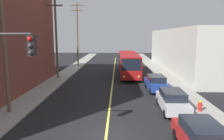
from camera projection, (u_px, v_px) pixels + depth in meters
ground_plane at (106, 136)px, 12.18m from camera, size 120.00×120.00×0.00m
sidewalk_left at (43, 90)px, 22.24m from camera, size 2.50×90.00×0.15m
sidewalk_right at (181, 91)px, 21.82m from camera, size 2.50×90.00×0.15m
lane_stripe_center at (113, 81)px, 26.97m from camera, size 0.16×60.00×0.01m
building_right_warehouse at (202, 50)px, 34.78m from camera, size 12.00×27.91×6.80m
city_bus at (128, 63)px, 30.89m from camera, size 2.68×12.18×3.20m
parked_car_red at (202, 138)px, 10.21m from camera, size 1.92×4.45×1.62m
parked_car_silver at (172, 100)px, 16.17m from camera, size 1.87×4.42×1.62m
parked_car_blue at (156, 83)px, 22.24m from camera, size 1.96×4.46×1.62m
utility_pole_near at (3, 30)px, 14.75m from camera, size 2.40×0.28×11.01m
utility_pole_mid at (56, 33)px, 27.46m from camera, size 2.40×0.28×10.94m
utility_pole_far at (77, 32)px, 39.08m from camera, size 2.40×0.28×11.68m
fire_hydrant at (200, 105)px, 15.79m from camera, size 0.44×0.26×0.84m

